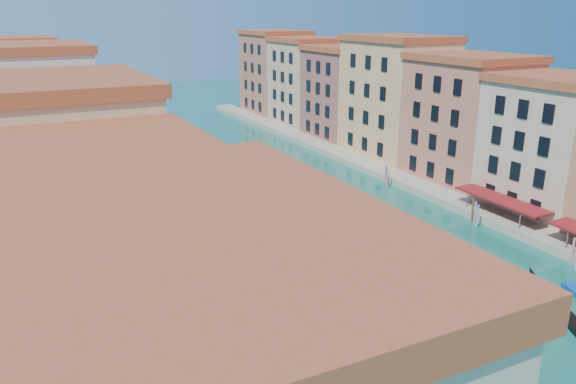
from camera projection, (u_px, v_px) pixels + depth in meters
name	position (u px, v px, depth m)	size (l,w,h in m)	color
left_bank_palazzos	(48.00, 143.00, 67.12)	(12.80, 128.40, 21.00)	tan
right_bank_palazzos	(418.00, 108.00, 91.23)	(12.80, 128.40, 21.00)	#974235
quay	(375.00, 169.00, 90.65)	(4.00, 140.00, 1.00)	#ADA38B
mooring_poles_right	(553.00, 247.00, 58.34)	(1.44, 54.24, 3.20)	#58301E
vaporetto_far	(207.00, 166.00, 89.09)	(9.55, 19.53, 2.84)	silver
gondola_fore	(506.00, 302.00, 49.15)	(3.56, 11.83, 2.38)	black
gondola_right	(559.00, 306.00, 48.38)	(6.54, 11.84, 2.55)	black
gondola_far	(292.00, 177.00, 86.39)	(3.20, 11.87, 1.69)	black
motorboat_mid	(296.00, 276.00, 53.68)	(3.92, 6.64, 1.31)	white
motorboat_far	(212.00, 144.00, 107.02)	(4.65, 7.89, 1.56)	white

